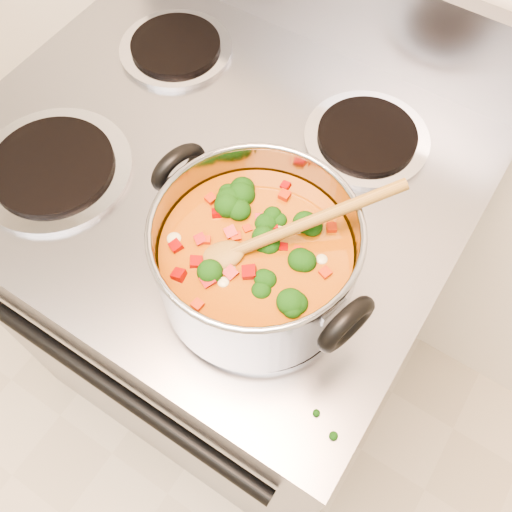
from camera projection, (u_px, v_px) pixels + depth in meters
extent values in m
cube|color=gray|center=(227.00, 286.00, 1.27)|extent=(0.78, 0.67, 0.92)
cylinder|color=black|center=(81.00, 367.00, 0.83)|extent=(0.66, 0.02, 0.02)
cylinder|color=#A5A5AD|center=(54.00, 169.00, 0.85)|extent=(0.23, 0.23, 0.01)
cylinder|color=black|center=(52.00, 165.00, 0.85)|extent=(0.18, 0.18, 0.01)
cylinder|color=#A5A5AD|center=(260.00, 288.00, 0.76)|extent=(0.23, 0.23, 0.01)
cylinder|color=black|center=(260.00, 286.00, 0.75)|extent=(0.18, 0.18, 0.01)
cylinder|color=#A5A5AD|center=(176.00, 49.00, 0.98)|extent=(0.19, 0.19, 0.01)
cylinder|color=black|center=(176.00, 45.00, 0.97)|extent=(0.15, 0.15, 0.01)
cylinder|color=#A5A5AD|center=(367.00, 139.00, 0.88)|extent=(0.19, 0.19, 0.01)
cylinder|color=black|center=(367.00, 135.00, 0.87)|extent=(0.15, 0.15, 0.01)
cylinder|color=#929199|center=(256.00, 258.00, 0.69)|extent=(0.24, 0.24, 0.13)
torus|color=#929199|center=(256.00, 230.00, 0.63)|extent=(0.25, 0.25, 0.01)
cylinder|color=#A05B0E|center=(256.00, 266.00, 0.71)|extent=(0.23, 0.23, 0.09)
torus|color=black|center=(179.00, 168.00, 0.70)|extent=(0.04, 0.08, 0.08)
torus|color=black|center=(346.00, 324.00, 0.60)|extent=(0.04, 0.08, 0.08)
ellipsoid|color=black|center=(244.00, 260.00, 0.66)|extent=(0.04, 0.04, 0.03)
ellipsoid|color=black|center=(228.00, 204.00, 0.70)|extent=(0.04, 0.04, 0.03)
ellipsoid|color=black|center=(219.00, 303.00, 0.63)|extent=(0.04, 0.04, 0.03)
ellipsoid|color=black|center=(242.00, 253.00, 0.66)|extent=(0.04, 0.04, 0.03)
ellipsoid|color=black|center=(305.00, 195.00, 0.70)|extent=(0.04, 0.04, 0.03)
ellipsoid|color=black|center=(248.00, 188.00, 0.71)|extent=(0.04, 0.04, 0.03)
ellipsoid|color=black|center=(319.00, 221.00, 0.68)|extent=(0.04, 0.04, 0.03)
ellipsoid|color=black|center=(188.00, 256.00, 0.66)|extent=(0.04, 0.04, 0.03)
ellipsoid|color=black|center=(319.00, 216.00, 0.69)|extent=(0.04, 0.04, 0.03)
ellipsoid|color=#810904|center=(326.00, 263.00, 0.66)|extent=(0.01, 0.01, 0.01)
ellipsoid|color=#810904|center=(264.00, 241.00, 0.67)|extent=(0.01, 0.01, 0.01)
ellipsoid|color=#810904|center=(232.00, 270.00, 0.65)|extent=(0.01, 0.01, 0.01)
ellipsoid|color=#810904|center=(255.00, 228.00, 0.68)|extent=(0.01, 0.01, 0.01)
ellipsoid|color=#810904|center=(182.00, 214.00, 0.69)|extent=(0.01, 0.01, 0.01)
ellipsoid|color=#810904|center=(236.00, 263.00, 0.66)|extent=(0.01, 0.01, 0.01)
ellipsoid|color=#810904|center=(235.00, 217.00, 0.69)|extent=(0.01, 0.01, 0.01)
ellipsoid|color=#810904|center=(205.00, 291.00, 0.64)|extent=(0.01, 0.01, 0.01)
ellipsoid|color=#810904|center=(293.00, 210.00, 0.69)|extent=(0.01, 0.01, 0.01)
ellipsoid|color=#810904|center=(263.00, 179.00, 0.71)|extent=(0.01, 0.01, 0.01)
ellipsoid|color=#810904|center=(213.00, 234.00, 0.68)|extent=(0.01, 0.01, 0.01)
ellipsoid|color=#810904|center=(192.00, 290.00, 0.64)|extent=(0.01, 0.01, 0.01)
ellipsoid|color=#810904|center=(283.00, 283.00, 0.64)|extent=(0.01, 0.01, 0.01)
ellipsoid|color=#810904|center=(225.00, 228.00, 0.68)|extent=(0.01, 0.01, 0.01)
ellipsoid|color=#A42409|center=(173.00, 238.00, 0.67)|extent=(0.01, 0.01, 0.01)
ellipsoid|color=#A42409|center=(266.00, 209.00, 0.69)|extent=(0.01, 0.01, 0.01)
ellipsoid|color=#A42409|center=(300.00, 229.00, 0.68)|extent=(0.01, 0.01, 0.01)
ellipsoid|color=#A42409|center=(304.00, 243.00, 0.67)|extent=(0.01, 0.01, 0.01)
ellipsoid|color=#A42409|center=(207.00, 204.00, 0.70)|extent=(0.01, 0.01, 0.01)
ellipsoid|color=#A42409|center=(239.00, 293.00, 0.64)|extent=(0.01, 0.01, 0.01)
ellipsoid|color=#A42409|center=(191.00, 260.00, 0.66)|extent=(0.01, 0.01, 0.01)
ellipsoid|color=#A42409|center=(281.00, 240.00, 0.67)|extent=(0.01, 0.01, 0.01)
ellipsoid|color=#A42409|center=(325.00, 251.00, 0.66)|extent=(0.01, 0.01, 0.01)
ellipsoid|color=#BDB482|center=(264.00, 239.00, 0.67)|extent=(0.02, 0.02, 0.01)
ellipsoid|color=#BDB482|center=(251.00, 196.00, 0.70)|extent=(0.02, 0.02, 0.01)
ellipsoid|color=#BDB482|center=(306.00, 274.00, 0.65)|extent=(0.02, 0.02, 0.01)
ellipsoid|color=#BDB482|center=(277.00, 254.00, 0.66)|extent=(0.02, 0.02, 0.01)
ellipsoid|color=#BDB482|center=(319.00, 302.00, 0.63)|extent=(0.02, 0.02, 0.01)
ellipsoid|color=#BDB482|center=(175.00, 235.00, 0.67)|extent=(0.02, 0.02, 0.01)
ellipsoid|color=olive|center=(219.00, 258.00, 0.66)|extent=(0.07, 0.08, 0.03)
cylinder|color=olive|center=(311.00, 222.00, 0.65)|extent=(0.16, 0.18, 0.08)
ellipsoid|color=black|center=(262.00, 410.00, 0.68)|extent=(0.01, 0.01, 0.01)
ellipsoid|color=black|center=(307.00, 196.00, 0.83)|extent=(0.01, 0.01, 0.01)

